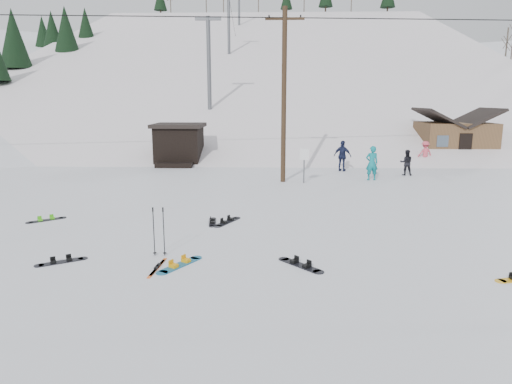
{
  "coord_description": "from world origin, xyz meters",
  "views": [
    {
      "loc": [
        1.28,
        -10.42,
        4.42
      ],
      "look_at": [
        0.83,
        4.31,
        1.4
      ],
      "focal_mm": 32.0,
      "sensor_mm": 36.0,
      "label": 1
    }
  ],
  "objects_px": {
    "hero_snowboard": "(180,264)",
    "hero_skis": "(157,267)",
    "cabin": "(454,139)",
    "utility_pole": "(284,94)"
  },
  "relations": [
    {
      "from": "hero_skis",
      "to": "utility_pole",
      "type": "bearing_deg",
      "value": 78.41
    },
    {
      "from": "hero_snowboard",
      "to": "cabin",
      "type": "bearing_deg",
      "value": -3.49
    },
    {
      "from": "utility_pole",
      "to": "hero_skis",
      "type": "distance_m",
      "value": 14.32
    },
    {
      "from": "hero_snowboard",
      "to": "hero_skis",
      "type": "xyz_separation_m",
      "value": [
        -0.57,
        -0.21,
        -0.01
      ]
    },
    {
      "from": "utility_pole",
      "to": "hero_snowboard",
      "type": "height_order",
      "value": "utility_pole"
    },
    {
      "from": "hero_snowboard",
      "to": "utility_pole",
      "type": "bearing_deg",
      "value": 18.05
    },
    {
      "from": "cabin",
      "to": "hero_snowboard",
      "type": "height_order",
      "value": "cabin"
    },
    {
      "from": "hero_snowboard",
      "to": "hero_skis",
      "type": "relative_size",
      "value": 1.0
    },
    {
      "from": "cabin",
      "to": "hero_skis",
      "type": "relative_size",
      "value": 3.69
    },
    {
      "from": "utility_pole",
      "to": "hero_skis",
      "type": "bearing_deg",
      "value": -105.85
    }
  ]
}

